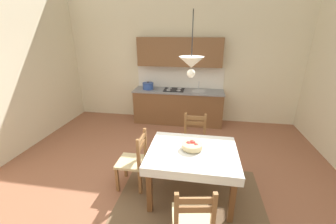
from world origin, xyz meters
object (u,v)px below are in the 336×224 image
at_px(kitchen_cabinetry, 178,91).
at_px(pendant_lamp, 191,63).
at_px(dining_table, 192,158).
at_px(dining_chair_tv_side, 134,161).
at_px(dining_chair_camera_side, 192,221).
at_px(dining_chair_kitchen_side, 194,141).
at_px(fruit_bowl, 192,145).

bearing_deg(kitchen_cabinetry, pendant_lamp, -80.11).
relative_size(dining_table, pendant_lamp, 1.56).
bearing_deg(dining_chair_tv_side, pendant_lamp, 4.17).
relative_size(dining_table, dining_chair_tv_side, 1.35).
xyz_separation_m(dining_table, dining_chair_tv_side, (-0.89, 0.06, -0.18)).
xyz_separation_m(dining_chair_camera_side, dining_chair_tv_side, (-0.95, 0.96, 0.00)).
distance_m(dining_chair_tv_side, pendant_lamp, 1.72).
height_order(dining_chair_camera_side, dining_chair_tv_side, same).
relative_size(dining_table, dining_chair_camera_side, 1.35).
bearing_deg(dining_chair_camera_side, dining_chair_kitchen_side, 92.11).
bearing_deg(pendant_lamp, kitchen_cabinetry, 99.89).
bearing_deg(kitchen_cabinetry, fruit_bowl, -79.18).
bearing_deg(dining_table, dining_chair_camera_side, -86.26).
distance_m(dining_table, dining_chair_kitchen_side, 0.89).
bearing_deg(dining_table, dining_chair_tv_side, 176.40).
height_order(dining_chair_kitchen_side, fruit_bowl, dining_chair_kitchen_side).
height_order(dining_chair_tv_side, fruit_bowl, dining_chair_tv_side).
relative_size(dining_chair_camera_side, dining_chair_tv_side, 1.00).
relative_size(dining_chair_tv_side, pendant_lamp, 1.16).
height_order(dining_table, dining_chair_kitchen_side, dining_chair_kitchen_side).
distance_m(dining_chair_camera_side, dining_chair_tv_side, 1.35).
bearing_deg(dining_chair_tv_side, dining_table, -3.60).
distance_m(dining_chair_tv_side, dining_chair_kitchen_side, 1.20).
relative_size(dining_chair_kitchen_side, fruit_bowl, 3.10).
bearing_deg(dining_table, pendant_lamp, 121.28).
relative_size(dining_chair_tv_side, dining_chair_kitchen_side, 1.00).
distance_m(dining_table, dining_chair_camera_side, 0.92).
relative_size(kitchen_cabinetry, dining_chair_tv_side, 2.51).
distance_m(kitchen_cabinetry, dining_chair_kitchen_side, 1.99).
xyz_separation_m(dining_table, fruit_bowl, (-0.01, 0.05, 0.19)).
bearing_deg(kitchen_cabinetry, dining_chair_camera_side, -80.84).
height_order(dining_chair_kitchen_side, pendant_lamp, pendant_lamp).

